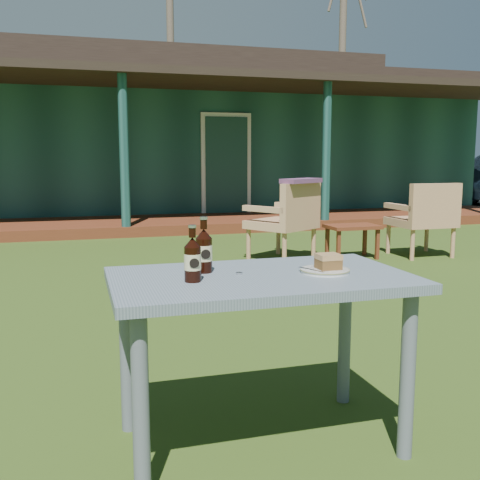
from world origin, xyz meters
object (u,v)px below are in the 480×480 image
object	(u,v)px
cake_slice	(328,261)
cola_bottle_far	(193,259)
armchair_left	(288,217)
cafe_table	(261,299)
armchair_right	(425,215)
side_table	(352,230)
cola_bottle_near	(204,250)
plate	(325,270)

from	to	relation	value
cake_slice	cola_bottle_far	xyz separation A→B (m)	(-0.57, -0.02, 0.04)
cola_bottle_far	armchair_left	xyz separation A→B (m)	(1.91, 3.95, -0.30)
cafe_table	cola_bottle_far	xyz separation A→B (m)	(-0.29, -0.04, 0.19)
cafe_table	armchair_left	size ratio (longest dim) A/B	1.33
cafe_table	armchair_right	distance (m)	4.94
cake_slice	armchair_left	xyz separation A→B (m)	(1.34, 3.93, -0.26)
side_table	cola_bottle_near	bearing A→B (deg)	-125.22
cafe_table	plate	world-z (taller)	plate
cafe_table	cake_slice	distance (m)	0.32
armchair_right	side_table	xyz separation A→B (m)	(-0.89, 0.15, -0.16)
plate	side_table	size ratio (longest dim) A/B	0.34
cola_bottle_far	armchair_left	world-z (taller)	cola_bottle_far
plate	armchair_right	world-z (taller)	armchair_right
cola_bottle_far	armchair_right	world-z (taller)	cola_bottle_far
armchair_right	plate	bearing A→B (deg)	-129.25
cafe_table	armchair_right	world-z (taller)	armchair_right
armchair_left	cake_slice	bearing A→B (deg)	-108.81
armchair_right	cola_bottle_far	bearing A→B (deg)	-133.92
armchair_right	armchair_left	bearing A→B (deg)	172.35
cafe_table	plate	distance (m)	0.29
cafe_table	cake_slice	bearing A→B (deg)	-4.70
cafe_table	cola_bottle_far	world-z (taller)	cola_bottle_far
plate	cola_bottle_far	xyz separation A→B (m)	(-0.56, -0.02, 0.08)
armchair_left	armchair_right	xyz separation A→B (m)	(1.67, -0.22, -0.01)
side_table	cola_bottle_far	bearing A→B (deg)	-124.91
side_table	armchair_right	bearing A→B (deg)	-9.36
armchair_right	cola_bottle_near	bearing A→B (deg)	-134.51
armchair_left	armchair_right	world-z (taller)	armchair_left
cola_bottle_far	armchair_left	bearing A→B (deg)	64.17
cola_bottle_far	armchair_right	bearing A→B (deg)	46.08
cola_bottle_near	armchair_left	distance (m)	4.22
cake_slice	side_table	distance (m)	4.42
plate	cola_bottle_near	world-z (taller)	cola_bottle_near
cafe_table	armchair_left	bearing A→B (deg)	67.43
armchair_right	side_table	bearing A→B (deg)	170.64
armchair_left	side_table	distance (m)	0.81
plate	side_table	bearing A→B (deg)	60.91
cola_bottle_near	side_table	xyz separation A→B (m)	(2.62, 3.71, -0.47)
cake_slice	side_table	xyz separation A→B (m)	(2.13, 3.85, -0.42)
cola_bottle_near	cake_slice	bearing A→B (deg)	-15.67
armchair_left	cafe_table	bearing A→B (deg)	-112.57
armchair_right	side_table	size ratio (longest dim) A/B	1.48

